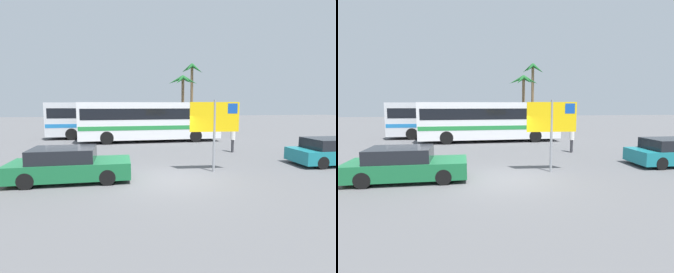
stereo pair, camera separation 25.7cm
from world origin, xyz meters
The scene contains 9 objects.
ground centered at (0.00, 0.00, 0.00)m, with size 120.00×120.00×0.00m, color #565659.
bus_front_coach centered at (0.69, 11.26, 1.78)m, with size 11.17×2.55×3.17m.
bus_rear_coach centered at (-2.35, 14.48, 1.78)m, with size 11.17×2.55×3.17m.
ferry_sign centered at (2.28, 0.86, 2.33)m, with size 2.20×0.26×3.20m.
car_green centered at (-3.85, 0.53, 0.64)m, with size 4.58×1.89×1.32m.
car_teal centered at (8.62, 1.17, 0.64)m, with size 4.27×2.01×1.32m.
pedestrian_by_bus centered at (5.15, 5.33, 0.96)m, with size 0.32×0.32×1.64m.
palm_tree_seaside centered at (5.35, 19.33, 5.10)m, with size 3.40×3.25×6.28m.
palm_tree_inland centered at (6.82, 20.66, 6.04)m, with size 2.65×2.87×7.80m.
Camera 1 is at (-1.96, -10.17, 2.98)m, focal length 28.35 mm.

